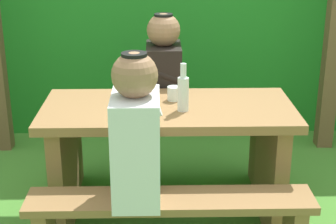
{
  "coord_description": "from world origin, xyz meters",
  "views": [
    {
      "loc": [
        -0.06,
        -2.76,
        1.72
      ],
      "look_at": [
        0.0,
        0.0,
        0.71
      ],
      "focal_mm": 56.47,
      "sensor_mm": 36.0,
      "label": 1
    }
  ],
  "objects_px": {
    "drinking_glass": "(174,93)",
    "bottle_center": "(183,92)",
    "bottle_right": "(151,93)",
    "picnic_table": "(168,145)",
    "bottle_left": "(130,84)",
    "bench_far": "(166,140)",
    "person_white_shirt": "(136,134)",
    "person_black_coat": "(164,74)",
    "bench_near": "(170,220)"
  },
  "relations": [
    {
      "from": "drinking_glass",
      "to": "bottle_center",
      "type": "xyz_separation_m",
      "value": [
        0.04,
        -0.18,
        0.07
      ]
    },
    {
      "from": "drinking_glass",
      "to": "bottle_right",
      "type": "relative_size",
      "value": 0.34
    },
    {
      "from": "picnic_table",
      "to": "drinking_glass",
      "type": "relative_size",
      "value": 17.53
    },
    {
      "from": "picnic_table",
      "to": "bottle_left",
      "type": "xyz_separation_m",
      "value": [
        -0.21,
        0.08,
        0.34
      ]
    },
    {
      "from": "bench_far",
      "to": "person_white_shirt",
      "type": "height_order",
      "value": "person_white_shirt"
    },
    {
      "from": "bench_far",
      "to": "bottle_left",
      "type": "bearing_deg",
      "value": -116.52
    },
    {
      "from": "bottle_left",
      "to": "picnic_table",
      "type": "bearing_deg",
      "value": -19.85
    },
    {
      "from": "person_white_shirt",
      "to": "bottle_center",
      "type": "height_order",
      "value": "person_white_shirt"
    },
    {
      "from": "bench_far",
      "to": "person_black_coat",
      "type": "xyz_separation_m",
      "value": [
        -0.02,
        -0.0,
        0.46
      ]
    },
    {
      "from": "person_black_coat",
      "to": "drinking_glass",
      "type": "relative_size",
      "value": 9.01
    },
    {
      "from": "person_white_shirt",
      "to": "bottle_left",
      "type": "xyz_separation_m",
      "value": [
        -0.05,
        0.58,
        0.06
      ]
    },
    {
      "from": "drinking_glass",
      "to": "bottle_right",
      "type": "bearing_deg",
      "value": -125.9
    },
    {
      "from": "picnic_table",
      "to": "bench_near",
      "type": "bearing_deg",
      "value": -90.0
    },
    {
      "from": "bottle_left",
      "to": "bench_far",
      "type": "bearing_deg",
      "value": 63.48
    },
    {
      "from": "bench_near",
      "to": "drinking_glass",
      "type": "relative_size",
      "value": 17.53
    },
    {
      "from": "person_white_shirt",
      "to": "bottle_right",
      "type": "xyz_separation_m",
      "value": [
        0.07,
        0.43,
        0.06
      ]
    },
    {
      "from": "bench_far",
      "to": "drinking_glass",
      "type": "xyz_separation_m",
      "value": [
        0.04,
        -0.4,
        0.46
      ]
    },
    {
      "from": "person_white_shirt",
      "to": "bottle_left",
      "type": "relative_size",
      "value": 2.75
    },
    {
      "from": "bench_far",
      "to": "drinking_glass",
      "type": "relative_size",
      "value": 17.53
    },
    {
      "from": "bench_near",
      "to": "person_white_shirt",
      "type": "bearing_deg",
      "value": 178.81
    },
    {
      "from": "picnic_table",
      "to": "bottle_right",
      "type": "bearing_deg",
      "value": -140.58
    },
    {
      "from": "drinking_glass",
      "to": "bench_near",
      "type": "bearing_deg",
      "value": -93.37
    },
    {
      "from": "bench_near",
      "to": "bottle_right",
      "type": "distance_m",
      "value": 0.68
    },
    {
      "from": "bench_far",
      "to": "bottle_left",
      "type": "relative_size",
      "value": 5.35
    },
    {
      "from": "bench_far",
      "to": "bottle_right",
      "type": "height_order",
      "value": "bottle_right"
    },
    {
      "from": "bench_far",
      "to": "person_white_shirt",
      "type": "xyz_separation_m",
      "value": [
        -0.16,
        -1.01,
        0.46
      ]
    },
    {
      "from": "picnic_table",
      "to": "bottle_right",
      "type": "height_order",
      "value": "bottle_right"
    },
    {
      "from": "bench_near",
      "to": "bottle_right",
      "type": "height_order",
      "value": "bottle_right"
    },
    {
      "from": "person_black_coat",
      "to": "bottle_center",
      "type": "xyz_separation_m",
      "value": [
        0.1,
        -0.58,
        0.07
      ]
    },
    {
      "from": "picnic_table",
      "to": "bench_near",
      "type": "relative_size",
      "value": 1.0
    },
    {
      "from": "picnic_table",
      "to": "bottle_left",
      "type": "relative_size",
      "value": 5.35
    },
    {
      "from": "person_black_coat",
      "to": "drinking_glass",
      "type": "bearing_deg",
      "value": -82.53
    },
    {
      "from": "bench_far",
      "to": "drinking_glass",
      "type": "bearing_deg",
      "value": -84.96
    },
    {
      "from": "bench_near",
      "to": "bench_far",
      "type": "distance_m",
      "value": 1.01
    },
    {
      "from": "picnic_table",
      "to": "drinking_glass",
      "type": "distance_m",
      "value": 0.3
    },
    {
      "from": "drinking_glass",
      "to": "person_black_coat",
      "type": "bearing_deg",
      "value": 97.47
    },
    {
      "from": "bench_near",
      "to": "drinking_glass",
      "type": "xyz_separation_m",
      "value": [
        0.04,
        0.61,
        0.46
      ]
    },
    {
      "from": "person_white_shirt",
      "to": "bench_far",
      "type": "bearing_deg",
      "value": 81.01
    },
    {
      "from": "person_white_shirt",
      "to": "bottle_right",
      "type": "distance_m",
      "value": 0.44
    },
    {
      "from": "bench_near",
      "to": "person_black_coat",
      "type": "distance_m",
      "value": 1.11
    },
    {
      "from": "bench_far",
      "to": "person_black_coat",
      "type": "height_order",
      "value": "person_black_coat"
    },
    {
      "from": "person_white_shirt",
      "to": "person_black_coat",
      "type": "relative_size",
      "value": 1.0
    },
    {
      "from": "drinking_glass",
      "to": "picnic_table",
      "type": "bearing_deg",
      "value": -109.6
    },
    {
      "from": "person_white_shirt",
      "to": "bench_near",
      "type": "bearing_deg",
      "value": -1.19
    },
    {
      "from": "person_black_coat",
      "to": "bottle_left",
      "type": "relative_size",
      "value": 2.75
    },
    {
      "from": "person_black_coat",
      "to": "picnic_table",
      "type": "bearing_deg",
      "value": -88.06
    },
    {
      "from": "bottle_center",
      "to": "bottle_left",
      "type": "bearing_deg",
      "value": 152.45
    },
    {
      "from": "picnic_table",
      "to": "person_black_coat",
      "type": "relative_size",
      "value": 1.95
    },
    {
      "from": "picnic_table",
      "to": "bottle_left",
      "type": "bearing_deg",
      "value": 160.15
    },
    {
      "from": "picnic_table",
      "to": "person_white_shirt",
      "type": "bearing_deg",
      "value": -107.6
    }
  ]
}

